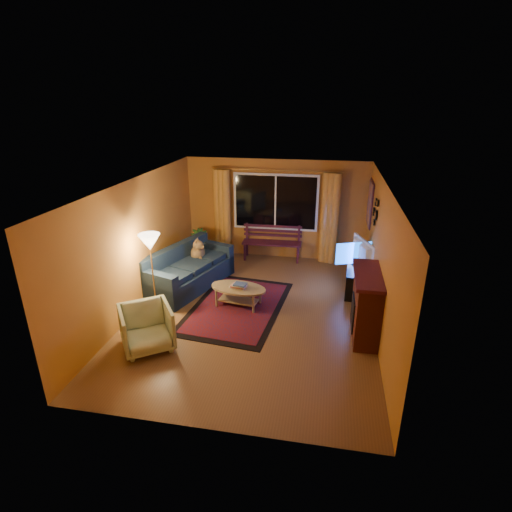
% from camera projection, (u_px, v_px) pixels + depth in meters
% --- Properties ---
extents(floor, '(4.50, 6.00, 0.02)m').
position_uv_depth(floor, '(253.00, 312.00, 7.74)').
color(floor, brown).
rests_on(floor, ground).
extents(ceiling, '(4.50, 6.00, 0.02)m').
position_uv_depth(ceiling, '(253.00, 183.00, 6.81)').
color(ceiling, white).
rests_on(ceiling, ground).
extents(wall_back, '(4.50, 0.02, 2.50)m').
position_uv_depth(wall_back, '(276.00, 210.00, 10.03)').
color(wall_back, '#BC782E').
rests_on(wall_back, ground).
extents(wall_left, '(0.02, 6.00, 2.50)m').
position_uv_depth(wall_left, '(138.00, 244.00, 7.66)').
color(wall_left, '#BC782E').
rests_on(wall_left, ground).
extents(wall_right, '(0.02, 6.00, 2.50)m').
position_uv_depth(wall_right, '(381.00, 260.00, 6.90)').
color(wall_right, '#BC782E').
rests_on(wall_right, ground).
extents(window, '(2.00, 0.02, 1.30)m').
position_uv_depth(window, '(275.00, 202.00, 9.90)').
color(window, black).
rests_on(window, wall_back).
extents(curtain_rod, '(3.20, 0.03, 0.03)m').
position_uv_depth(curtain_rod, '(276.00, 170.00, 9.56)').
color(curtain_rod, '#BF8C3F').
rests_on(curtain_rod, wall_back).
extents(curtain_left, '(0.36, 0.36, 2.24)m').
position_uv_depth(curtain_left, '(222.00, 213.00, 10.19)').
color(curtain_left, gold).
rests_on(curtain_left, ground).
extents(curtain_right, '(0.36, 0.36, 2.24)m').
position_uv_depth(curtain_right, '(330.00, 219.00, 9.73)').
color(curtain_right, gold).
rests_on(curtain_right, ground).
extents(bench, '(1.50, 0.49, 0.45)m').
position_uv_depth(bench, '(272.00, 251.00, 10.18)').
color(bench, '#3B1321').
rests_on(bench, ground).
extents(potted_plant, '(0.57, 0.57, 0.80)m').
position_uv_depth(potted_plant, '(199.00, 245.00, 10.09)').
color(potted_plant, '#235B1E').
rests_on(potted_plant, ground).
extents(sofa, '(1.58, 2.36, 0.88)m').
position_uv_depth(sofa, '(189.00, 268.00, 8.63)').
color(sofa, '#152336').
rests_on(sofa, ground).
extents(dog, '(0.49, 0.56, 0.51)m').
position_uv_depth(dog, '(198.00, 249.00, 8.98)').
color(dog, olive).
rests_on(dog, sofa).
extents(armchair, '(1.07, 1.06, 0.81)m').
position_uv_depth(armchair, '(146.00, 326.00, 6.50)').
color(armchair, beige).
rests_on(armchair, ground).
extents(floor_lamp, '(0.30, 0.30, 1.58)m').
position_uv_depth(floor_lamp, '(153.00, 274.00, 7.50)').
color(floor_lamp, '#BF8C3F').
rests_on(floor_lamp, ground).
extents(rug, '(1.96, 2.84, 0.02)m').
position_uv_depth(rug, '(237.00, 307.00, 7.91)').
color(rug, '#710A00').
rests_on(rug, ground).
extents(coffee_table, '(1.28, 1.28, 0.41)m').
position_uv_depth(coffee_table, '(238.00, 296.00, 7.91)').
color(coffee_table, '#948258').
rests_on(coffee_table, ground).
extents(tv_console, '(0.51, 1.31, 0.54)m').
position_uv_depth(tv_console, '(357.00, 278.00, 8.57)').
color(tv_console, black).
rests_on(tv_console, ground).
extents(television, '(0.48, 1.00, 0.58)m').
position_uv_depth(television, '(359.00, 253.00, 8.36)').
color(television, black).
rests_on(television, tv_console).
extents(fireplace, '(0.40, 1.20, 1.10)m').
position_uv_depth(fireplace, '(366.00, 306.00, 6.82)').
color(fireplace, maroon).
rests_on(fireplace, ground).
extents(mirror_cluster, '(0.06, 0.60, 0.56)m').
position_uv_depth(mirror_cluster, '(375.00, 210.00, 7.89)').
color(mirror_cluster, black).
rests_on(mirror_cluster, wall_right).
extents(painting, '(0.04, 0.76, 0.96)m').
position_uv_depth(painting, '(370.00, 203.00, 8.99)').
color(painting, orange).
rests_on(painting, wall_right).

